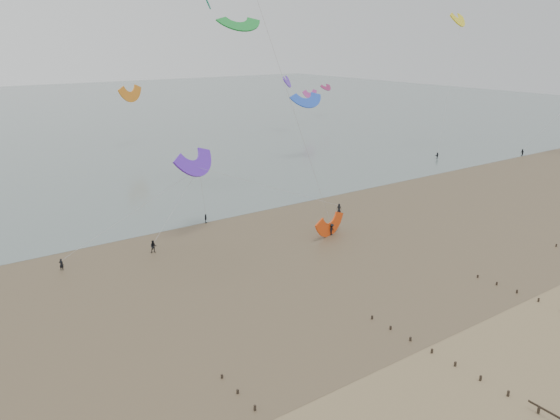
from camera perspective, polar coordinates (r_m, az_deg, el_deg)
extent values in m
plane|color=brown|center=(49.89, 16.29, -17.64)|extent=(500.00, 500.00, 0.00)
plane|color=#475654|center=(228.30, -26.93, 8.59)|extent=(500.00, 500.00, 0.00)
plane|color=#473A28|center=(73.48, -5.40, -5.08)|extent=(500.00, 500.00, 0.00)
ellipsoid|color=slate|center=(56.16, -14.91, -13.21)|extent=(23.60, 14.36, 0.01)
ellipsoid|color=slate|center=(81.90, 0.82, -2.58)|extent=(33.64, 18.32, 0.01)
ellipsoid|color=slate|center=(99.32, 19.24, 0.06)|extent=(19.65, 13.67, 0.01)
cube|color=black|center=(45.91, -2.64, -20.00)|extent=(0.16, 0.16, 0.51)
cube|color=black|center=(47.73, -4.44, -18.41)|extent=(0.16, 0.16, 0.48)
cube|color=black|center=(49.62, -6.08, -16.92)|extent=(0.16, 0.16, 0.45)
cube|color=black|center=(49.88, 25.41, -18.39)|extent=(0.16, 0.16, 0.65)
cube|color=black|center=(50.88, 22.75, -17.27)|extent=(0.16, 0.16, 0.62)
cube|color=black|center=(52.00, 20.23, -16.16)|extent=(0.16, 0.16, 0.59)
cube|color=black|center=(53.22, 17.85, -15.07)|extent=(0.16, 0.16, 0.57)
cube|color=black|center=(54.54, 15.60, -14.01)|extent=(0.16, 0.16, 0.54)
cube|color=black|center=(55.95, 13.48, -12.99)|extent=(0.16, 0.16, 0.51)
cube|color=black|center=(57.45, 11.48, -12.00)|extent=(0.16, 0.16, 0.48)
cube|color=black|center=(59.03, 9.60, -11.04)|extent=(0.16, 0.16, 0.45)
cube|color=black|center=(68.15, 25.40, -8.50)|extent=(0.16, 0.16, 0.54)
cube|color=black|center=(69.29, 23.52, -7.83)|extent=(0.16, 0.16, 0.51)
cube|color=black|center=(70.50, 21.71, -7.17)|extent=(0.16, 0.16, 0.48)
cube|color=black|center=(71.80, 19.96, -6.54)|extent=(0.16, 0.16, 0.45)
cube|color=black|center=(86.45, 26.90, -3.34)|extent=(0.16, 0.16, 0.45)
imported|color=black|center=(74.70, -21.88, -5.30)|extent=(0.68, 0.66, 1.58)
imported|color=black|center=(81.74, 5.44, -2.04)|extent=(1.33, 1.12, 1.79)
imported|color=black|center=(139.23, 16.11, 5.49)|extent=(1.39, 0.48, 1.49)
imported|color=black|center=(92.26, 6.19, 0.18)|extent=(0.94, 0.88, 1.62)
imported|color=black|center=(149.42, 23.98, 5.50)|extent=(1.00, 1.07, 1.75)
imported|color=black|center=(76.81, -13.09, -3.75)|extent=(1.06, 0.96, 1.78)
imported|color=black|center=(87.49, -7.77, -0.90)|extent=(0.77, 0.94, 1.50)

